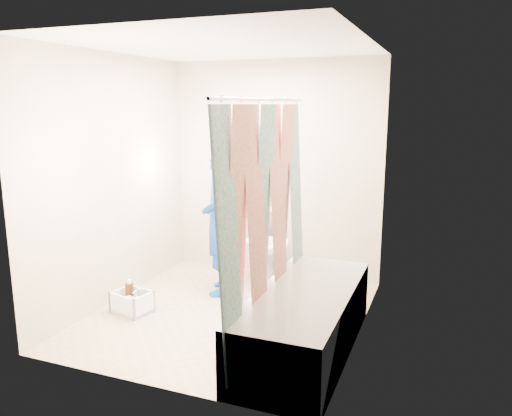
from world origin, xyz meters
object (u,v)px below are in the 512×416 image
at_px(toilet, 267,245).
at_px(bathtub, 305,319).
at_px(plumber, 220,220).
at_px(cleaning_caddy, 133,303).

bearing_deg(toilet, bathtub, -75.42).
bearing_deg(toilet, plumber, -133.10).
xyz_separation_m(bathtub, cleaning_caddy, (-1.70, 0.14, -0.17)).
relative_size(plumber, cleaning_caddy, 3.98).
height_order(bathtub, plumber, plumber).
height_order(bathtub, toilet, toilet).
height_order(toilet, plumber, plumber).
xyz_separation_m(bathtub, toilet, (-0.86, 1.49, 0.11)).
distance_m(toilet, plumber, 0.75).
bearing_deg(plumber, bathtub, 32.45).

